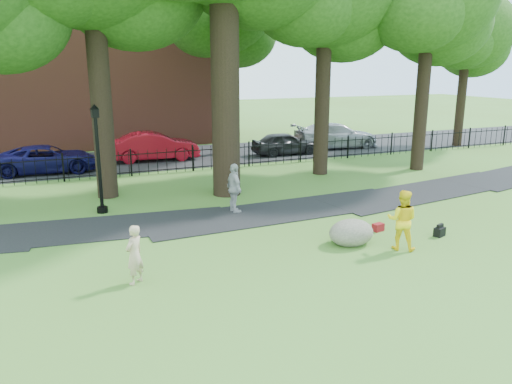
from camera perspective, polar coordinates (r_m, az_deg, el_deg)
name	(u,v)px	position (r m, az deg, el deg)	size (l,w,h in m)	color
ground	(310,252)	(14.25, 6.22, -6.80)	(120.00, 120.00, 0.00)	#496D26
footpath	(282,211)	(17.96, 3.00, -2.24)	(36.00, 2.60, 0.03)	black
street	(174,157)	(28.80, -9.38, 3.91)	(80.00, 7.00, 0.02)	black
iron_fence	(193,159)	(24.88, -7.24, 3.77)	(44.00, 0.04, 1.20)	black
brick_building	(80,51)	(35.67, -19.45, 14.98)	(18.00, 8.00, 12.00)	brown
woman	(134,255)	(12.30, -13.72, -6.98)	(0.53, 0.35, 1.47)	tan
man	(402,220)	(14.69, 16.35, -3.08)	(0.84, 0.66, 1.73)	yellow
pedestrian	(234,188)	(17.58, -2.49, 0.40)	(1.04, 0.43, 1.78)	#9F9FA4
boulder	(351,231)	(14.89, 10.84, -4.39)	(1.37, 1.04, 0.80)	slate
lamppost	(99,161)	(18.21, -17.55, 3.42)	(0.38, 0.38, 3.83)	black
backpack	(440,232)	(16.36, 20.24, -4.29)	(0.37, 0.23, 0.28)	black
red_bag	(378,227)	(16.29, 13.78, -3.94)	(0.36, 0.23, 0.25)	maroon
red_sedan	(154,146)	(27.94, -11.54, 5.13)	(1.66, 4.76, 1.57)	maroon
navy_van	(47,159)	(26.33, -22.74, 3.49)	(2.21, 4.80, 1.33)	#0D0C3F
grey_car	(285,143)	(29.29, 3.33, 5.57)	(1.57, 3.89, 1.33)	black
silver_car	(336,136)	(31.97, 9.09, 6.39)	(2.22, 5.45, 1.58)	#93949B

